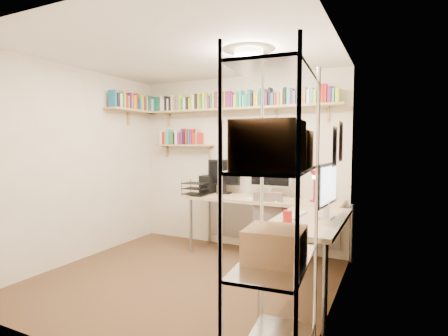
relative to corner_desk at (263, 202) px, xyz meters
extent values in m
plane|color=#4F3A22|center=(-0.61, -0.92, -0.79)|extent=(3.20, 3.20, 0.00)
cube|color=beige|center=(-0.61, 0.58, 0.46)|extent=(3.20, 0.04, 2.50)
cube|color=beige|center=(-2.21, -0.92, 0.46)|extent=(0.04, 3.00, 2.50)
cube|color=beige|center=(0.99, -0.92, 0.46)|extent=(0.04, 3.00, 2.50)
cube|color=beige|center=(-0.61, -2.42, 0.46)|extent=(3.20, 0.04, 2.50)
cube|color=white|center=(-0.61, -0.92, 1.71)|extent=(3.20, 3.00, 0.04)
cube|color=white|center=(0.98, -0.37, 0.76)|extent=(0.01, 0.30, 0.42)
cube|color=white|center=(0.98, -0.77, 0.71)|extent=(0.01, 0.28, 0.38)
cylinder|color=#FFEAC6|center=(0.09, -0.72, 1.67)|extent=(0.30, 0.30, 0.06)
cube|color=tan|center=(-0.61, 0.45, 1.23)|extent=(3.05, 0.25, 0.03)
cube|color=tan|center=(-2.09, 0.03, 1.23)|extent=(0.25, 1.00, 0.03)
cube|color=tan|center=(-1.46, 0.48, 0.71)|extent=(0.95, 0.20, 0.02)
cube|color=tan|center=(-1.81, 0.52, 1.16)|extent=(0.03, 0.20, 0.20)
cube|color=tan|center=(-0.91, 0.52, 1.16)|extent=(0.03, 0.20, 0.20)
cube|color=tan|center=(-0.01, 0.52, 1.16)|extent=(0.03, 0.20, 0.20)
cube|color=tan|center=(0.69, 0.52, 1.16)|extent=(0.03, 0.20, 0.20)
cube|color=#B42118|center=(-2.07, 0.45, 1.37)|extent=(0.04, 0.13, 0.24)
cube|color=white|center=(-2.02, 0.45, 1.35)|extent=(0.04, 0.14, 0.20)
cube|color=#1B6490|center=(-1.97, 0.45, 1.36)|extent=(0.04, 0.12, 0.23)
cube|color=#297B38|center=(-1.92, 0.45, 1.36)|extent=(0.03, 0.12, 0.22)
cube|color=#1B6490|center=(-1.88, 0.45, 1.36)|extent=(0.03, 0.13, 0.23)
cube|color=white|center=(-1.84, 0.45, 1.37)|extent=(0.02, 0.15, 0.24)
cube|color=white|center=(-1.81, 0.45, 1.34)|extent=(0.04, 0.13, 0.19)
cube|color=black|center=(-1.77, 0.45, 1.36)|extent=(0.03, 0.14, 0.23)
cube|color=white|center=(-1.73, 0.45, 1.34)|extent=(0.03, 0.12, 0.19)
cube|color=black|center=(-1.69, 0.45, 1.36)|extent=(0.04, 0.11, 0.22)
cube|color=white|center=(-1.64, 0.45, 1.37)|extent=(0.02, 0.13, 0.24)
cube|color=gray|center=(-1.60, 0.45, 1.36)|extent=(0.04, 0.13, 0.22)
cube|color=gray|center=(-1.55, 0.45, 1.35)|extent=(0.03, 0.12, 0.21)
cube|color=#C0D327|center=(-1.50, 0.45, 1.37)|extent=(0.04, 0.11, 0.24)
cube|color=#297B38|center=(-1.46, 0.45, 1.34)|extent=(0.03, 0.14, 0.18)
cube|color=white|center=(-1.42, 0.45, 1.34)|extent=(0.04, 0.12, 0.19)
cube|color=black|center=(-1.38, 0.45, 1.34)|extent=(0.04, 0.12, 0.19)
cube|color=#C0D327|center=(-1.33, 0.45, 1.34)|extent=(0.03, 0.12, 0.18)
cube|color=#C0D327|center=(-1.29, 0.45, 1.37)|extent=(0.02, 0.11, 0.24)
cube|color=white|center=(-1.26, 0.45, 1.36)|extent=(0.03, 0.13, 0.22)
cube|color=black|center=(-1.21, 0.45, 1.37)|extent=(0.04, 0.12, 0.24)
cube|color=gold|center=(-1.16, 0.45, 1.37)|extent=(0.03, 0.14, 0.24)
cube|color=#297B38|center=(-1.13, 0.45, 1.34)|extent=(0.03, 0.12, 0.18)
cube|color=#C0D327|center=(-1.09, 0.45, 1.37)|extent=(0.03, 0.13, 0.25)
cube|color=gray|center=(-1.04, 0.45, 1.34)|extent=(0.04, 0.12, 0.19)
cube|color=#6E1D61|center=(-1.00, 0.45, 1.34)|extent=(0.04, 0.12, 0.18)
cube|color=#297B38|center=(-0.95, 0.45, 1.36)|extent=(0.04, 0.12, 0.22)
cube|color=#C0D327|center=(-0.92, 0.45, 1.37)|extent=(0.02, 0.14, 0.24)
cube|color=#6E1D61|center=(-0.87, 0.45, 1.37)|extent=(0.04, 0.11, 0.24)
cube|color=white|center=(-0.82, 0.45, 1.37)|extent=(0.04, 0.13, 0.24)
cube|color=black|center=(-0.77, 0.45, 1.37)|extent=(0.04, 0.14, 0.24)
cube|color=gold|center=(-0.74, 0.45, 1.37)|extent=(0.03, 0.13, 0.24)
cube|color=#6E1D61|center=(-0.70, 0.45, 1.37)|extent=(0.03, 0.12, 0.24)
cube|color=#6E1D61|center=(-0.66, 0.45, 1.37)|extent=(0.03, 0.12, 0.24)
cube|color=#6E1D61|center=(-0.62, 0.45, 1.35)|extent=(0.03, 0.15, 0.21)
cube|color=#C0D327|center=(-0.58, 0.45, 1.34)|extent=(0.04, 0.13, 0.18)
cube|color=#297B38|center=(-0.54, 0.45, 1.36)|extent=(0.03, 0.15, 0.22)
cube|color=teal|center=(-0.49, 0.45, 1.37)|extent=(0.03, 0.15, 0.24)
cube|color=teal|center=(-0.45, 0.45, 1.33)|extent=(0.03, 0.11, 0.17)
cube|color=#297B38|center=(-0.41, 0.45, 1.34)|extent=(0.04, 0.12, 0.18)
cube|color=#1B6490|center=(-0.36, 0.45, 1.37)|extent=(0.04, 0.12, 0.24)
cube|color=black|center=(-0.32, 0.45, 1.34)|extent=(0.03, 0.15, 0.19)
cube|color=gold|center=(-0.27, 0.45, 1.34)|extent=(0.03, 0.14, 0.19)
cube|color=#C0D327|center=(-0.24, 0.45, 1.35)|extent=(0.03, 0.15, 0.20)
cube|color=#1B6490|center=(-0.20, 0.45, 1.37)|extent=(0.03, 0.13, 0.24)
cube|color=#297B38|center=(-0.16, 0.45, 1.37)|extent=(0.04, 0.14, 0.24)
cube|color=#6E1D61|center=(-0.11, 0.45, 1.34)|extent=(0.03, 0.14, 0.19)
cube|color=black|center=(-0.07, 0.45, 1.37)|extent=(0.03, 0.12, 0.25)
cube|color=#1B6490|center=(-0.03, 0.45, 1.33)|extent=(0.04, 0.13, 0.17)
cube|color=#B42118|center=(0.02, 0.45, 1.34)|extent=(0.03, 0.14, 0.18)
cube|color=gray|center=(0.06, 0.45, 1.34)|extent=(0.04, 0.12, 0.18)
cube|color=#C0D327|center=(0.10, 0.45, 1.35)|extent=(0.03, 0.13, 0.21)
cube|color=black|center=(0.14, 0.45, 1.37)|extent=(0.04, 0.11, 0.24)
cube|color=teal|center=(0.20, 0.45, 1.36)|extent=(0.04, 0.13, 0.22)
cube|color=#6E1D61|center=(0.24, 0.45, 1.36)|extent=(0.03, 0.12, 0.22)
cube|color=teal|center=(0.28, 0.45, 1.34)|extent=(0.03, 0.14, 0.18)
cube|color=#6E1D61|center=(0.32, 0.45, 1.36)|extent=(0.04, 0.14, 0.23)
cube|color=gold|center=(0.37, 0.45, 1.34)|extent=(0.04, 0.12, 0.19)
cube|color=gray|center=(0.41, 0.45, 1.36)|extent=(0.03, 0.14, 0.22)
cube|color=white|center=(0.45, 0.45, 1.34)|extent=(0.04, 0.12, 0.19)
cube|color=teal|center=(0.50, 0.45, 1.35)|extent=(0.04, 0.12, 0.21)
cube|color=#C0D327|center=(0.54, 0.45, 1.34)|extent=(0.04, 0.14, 0.18)
cube|color=teal|center=(0.59, 0.45, 1.37)|extent=(0.04, 0.13, 0.24)
cube|color=#B42118|center=(0.63, 0.45, 1.37)|extent=(0.04, 0.11, 0.25)
cube|color=#B42118|center=(0.67, 0.45, 1.37)|extent=(0.03, 0.11, 0.24)
cube|color=#6E1D61|center=(0.72, 0.45, 1.35)|extent=(0.04, 0.12, 0.21)
cube|color=teal|center=(0.77, 0.45, 1.34)|extent=(0.03, 0.14, 0.18)
cube|color=#C0D327|center=(0.81, 0.45, 1.34)|extent=(0.04, 0.14, 0.19)
cube|color=#1B6490|center=(-2.09, -0.40, 1.37)|extent=(0.13, 0.04, 0.24)
cube|color=black|center=(-2.09, -0.35, 1.35)|extent=(0.14, 0.04, 0.20)
cube|color=white|center=(-2.09, -0.30, 1.35)|extent=(0.14, 0.04, 0.20)
cube|color=#1B6490|center=(-2.09, -0.26, 1.36)|extent=(0.11, 0.04, 0.22)
cube|color=#C0D327|center=(-2.09, -0.22, 1.37)|extent=(0.14, 0.03, 0.25)
cube|color=#B42118|center=(-2.09, -0.18, 1.35)|extent=(0.12, 0.04, 0.20)
cube|color=gray|center=(-2.09, -0.14, 1.34)|extent=(0.13, 0.03, 0.19)
cube|color=#6E1D61|center=(-2.09, -0.10, 1.37)|extent=(0.14, 0.03, 0.24)
cube|color=gray|center=(-2.09, -0.06, 1.37)|extent=(0.12, 0.02, 0.24)
cube|color=gold|center=(-2.09, -0.02, 1.35)|extent=(0.14, 0.02, 0.20)
cube|color=gold|center=(-2.09, 0.01, 1.36)|extent=(0.13, 0.03, 0.22)
cube|color=#B42118|center=(-2.09, 0.06, 1.37)|extent=(0.11, 0.04, 0.24)
cube|color=#1B6490|center=(-2.09, 0.11, 1.34)|extent=(0.14, 0.04, 0.18)
cube|color=#C0D327|center=(-2.09, 0.15, 1.37)|extent=(0.13, 0.03, 0.24)
cube|color=#C0D327|center=(-2.09, 0.19, 1.37)|extent=(0.11, 0.04, 0.24)
cube|color=#6E1D61|center=(-2.09, 0.24, 1.35)|extent=(0.12, 0.04, 0.21)
cube|color=#C0D327|center=(-2.09, 0.28, 1.36)|extent=(0.13, 0.03, 0.23)
cube|color=#297B38|center=(-2.09, 0.32, 1.34)|extent=(0.14, 0.03, 0.19)
cube|color=#1B6490|center=(-2.09, 0.36, 1.37)|extent=(0.14, 0.03, 0.25)
cube|color=black|center=(-2.09, 0.39, 1.35)|extent=(0.11, 0.03, 0.21)
cube|color=#297B38|center=(-2.09, 0.43, 1.37)|extent=(0.15, 0.03, 0.23)
cube|color=white|center=(-1.87, 0.48, 0.83)|extent=(0.04, 0.13, 0.21)
cube|color=#B42118|center=(-1.83, 0.48, 0.83)|extent=(0.04, 0.15, 0.20)
cube|color=gray|center=(-1.78, 0.48, 0.83)|extent=(0.04, 0.14, 0.21)
cube|color=teal|center=(-1.74, 0.48, 0.84)|extent=(0.03, 0.15, 0.23)
cube|color=#297B38|center=(-1.71, 0.48, 0.82)|extent=(0.03, 0.13, 0.20)
cube|color=#297B38|center=(-1.67, 0.48, 0.82)|extent=(0.04, 0.14, 0.18)
cube|color=black|center=(-1.63, 0.48, 0.81)|extent=(0.02, 0.15, 0.17)
cube|color=white|center=(-1.59, 0.48, 0.83)|extent=(0.04, 0.14, 0.22)
cube|color=#6E1D61|center=(-1.54, 0.48, 0.81)|extent=(0.04, 0.13, 0.18)
cube|color=#6E1D61|center=(-1.49, 0.48, 0.85)|extent=(0.03, 0.12, 0.25)
cube|color=black|center=(-1.44, 0.48, 0.83)|extent=(0.03, 0.14, 0.21)
cube|color=#B42118|center=(-1.41, 0.48, 0.84)|extent=(0.04, 0.12, 0.24)
cube|color=#1B6490|center=(-1.36, 0.48, 0.83)|extent=(0.02, 0.13, 0.21)
cube|color=#6E1D61|center=(-1.33, 0.48, 0.84)|extent=(0.02, 0.13, 0.23)
cube|color=#B42118|center=(-1.29, 0.48, 0.85)|extent=(0.02, 0.12, 0.24)
cube|color=#B42118|center=(-1.26, 0.48, 0.81)|extent=(0.03, 0.12, 0.18)
cube|color=gray|center=(-1.23, 0.48, 0.84)|extent=(0.02, 0.12, 0.22)
cube|color=#B42118|center=(-1.19, 0.48, 0.81)|extent=(0.02, 0.14, 0.18)
cube|color=tan|center=(-0.09, 0.26, -0.01)|extent=(2.05, 0.65, 0.04)
cube|color=tan|center=(0.75, -0.74, -0.01)|extent=(0.65, 1.40, 0.04)
cylinder|color=gray|center=(-1.06, -0.01, -0.41)|extent=(0.04, 0.04, 0.75)
cylinder|color=gray|center=(-1.06, 0.53, -0.41)|extent=(0.04, 0.04, 0.75)
cylinder|color=gray|center=(1.02, 0.53, -0.41)|extent=(0.04, 0.04, 0.75)
cylinder|color=gray|center=(0.48, -1.39, -0.41)|extent=(0.04, 0.04, 0.75)
cylinder|color=gray|center=(1.02, -1.39, -0.41)|extent=(0.04, 0.04, 0.75)
cube|color=gray|center=(-0.09, 0.54, -0.36)|extent=(1.94, 0.02, 0.59)
cube|color=silver|center=(-0.04, 0.39, 0.37)|extent=(0.59, 0.03, 0.45)
cube|color=black|center=(-0.04, 0.37, 0.37)|extent=(0.53, 0.00, 0.39)
cube|color=black|center=(-0.74, 0.39, 0.32)|extent=(0.47, 0.03, 0.37)
cube|color=black|center=(0.90, -0.69, 0.34)|extent=(0.03, 0.63, 0.41)
cube|color=silver|center=(0.88, -0.69, 0.34)|extent=(0.00, 0.56, 0.35)
cube|color=white|center=(-0.04, 0.07, 0.02)|extent=(0.45, 0.14, 0.02)
cube|color=white|center=(0.59, -0.69, 0.02)|extent=(0.14, 0.43, 0.02)
cylinder|color=#AA0E29|center=(0.59, 0.26, 0.02)|extent=(0.11, 0.11, 0.02)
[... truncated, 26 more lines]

